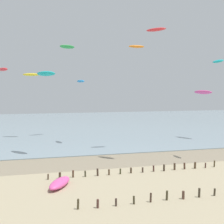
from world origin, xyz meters
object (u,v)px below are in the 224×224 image
Objects in this scene: kite_aloft_9 at (203,92)px; kite_aloft_8 at (46,74)px; kite_aloft_1 at (218,61)px; kite_aloft_6 at (156,30)px; kite_aloft_11 at (81,81)px; kite_aloft_7 at (31,75)px; grounded_kite at (60,183)px; kite_aloft_5 at (67,47)px; kite_aloft_3 at (3,69)px; kite_aloft_10 at (136,47)px.

kite_aloft_8 is at bearing -105.01° from kite_aloft_9.
kite_aloft_6 reaches higher than kite_aloft_1.
kite_aloft_1 is at bearing 32.71° from kite_aloft_11.
kite_aloft_6 is 25.34m from kite_aloft_7.
grounded_kite is 1.16× the size of kite_aloft_5.
kite_aloft_3 is 33.69m from kite_aloft_9.
grounded_kite is 23.18m from kite_aloft_1.
kite_aloft_6 is at bearing 141.96° from kite_aloft_7.
kite_aloft_1 reaches higher than kite_aloft_8.
grounded_kite is at bearing 76.86° from kite_aloft_6.
kite_aloft_1 is at bearing -75.93° from kite_aloft_5.
kite_aloft_5 is at bearing -56.50° from kite_aloft_8.
grounded_kite is 16.66m from kite_aloft_8.
kite_aloft_5 is 0.90× the size of kite_aloft_8.
kite_aloft_7 reaches higher than kite_aloft_11.
kite_aloft_8 is at bearing -178.04° from kite_aloft_3.
kite_aloft_10 is at bearing -42.83° from kite_aloft_6.
kite_aloft_1 is at bearing 152.02° from kite_aloft_7.
kite_aloft_5 reaches higher than kite_aloft_11.
grounded_kite is 1.15× the size of kite_aloft_7.
kite_aloft_10 reaches higher than kite_aloft_7.
kite_aloft_9 is (6.22, 13.14, -3.78)m from kite_aloft_1.
kite_aloft_11 reaches higher than grounded_kite.
kite_aloft_6 is (8.40, -20.50, -0.71)m from kite_aloft_5.
kite_aloft_1 is 15.02m from kite_aloft_9.
kite_aloft_6 is at bearing -103.12° from kite_aloft_1.
kite_aloft_7 is 0.91× the size of kite_aloft_8.
kite_aloft_7 is 1.29× the size of kite_aloft_10.
kite_aloft_1 is 0.84× the size of kite_aloft_10.
kite_aloft_11 is at bearing 139.28° from kite_aloft_10.
kite_aloft_9 is at bearing -118.18° from kite_aloft_8.
kite_aloft_9 is (13.73, 11.97, -7.37)m from kite_aloft_6.
kite_aloft_3 is 0.97× the size of kite_aloft_9.
kite_aloft_9 is 20.92m from kite_aloft_11.
kite_aloft_7 is at bearing -138.10° from kite_aloft_1.
kite_aloft_7 reaches higher than kite_aloft_9.
grounded_kite is at bearing -26.88° from kite_aloft_11.
kite_aloft_11 is at bearing -79.85° from kite_aloft_8.
kite_aloft_5 is (3.34, 27.52, 15.81)m from grounded_kite.
kite_aloft_3 is 1.13× the size of kite_aloft_7.
kite_aloft_8 is (-0.73, 13.18, 10.17)m from grounded_kite.
grounded_kite is 28.94m from kite_aloft_3.
kite_aloft_3 is at bearing 36.51° from kite_aloft_7.
kite_aloft_6 is 1.07× the size of kite_aloft_10.
kite_aloft_9 is at bearing 74.17° from kite_aloft_11.
kite_aloft_3 reaches higher than kite_aloft_11.
kite_aloft_6 is 14.76m from kite_aloft_8.
kite_aloft_5 is (-15.92, 21.68, 4.30)m from kite_aloft_1.
kite_aloft_10 is (-0.13, 6.58, -0.99)m from kite_aloft_6.
kite_aloft_3 reaches higher than kite_aloft_9.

